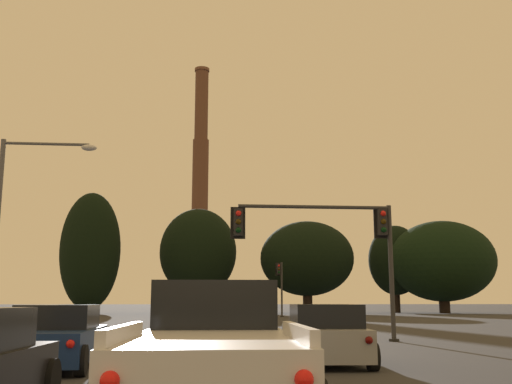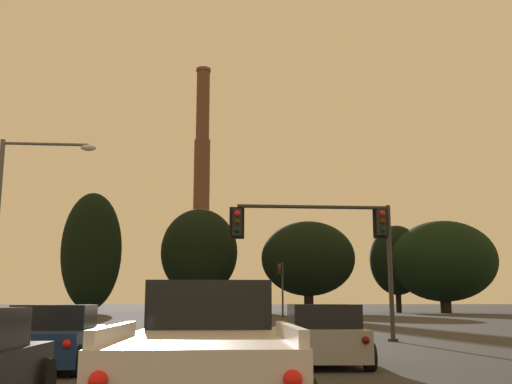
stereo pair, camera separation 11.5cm
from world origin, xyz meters
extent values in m
cube|color=silver|center=(0.33, 7.58, 0.66)|extent=(2.18, 5.47, 0.88)
cube|color=black|center=(0.39, 9.33, 1.46)|extent=(1.90, 1.86, 0.72)
cube|color=silver|center=(-0.65, 6.23, 1.18)|extent=(0.18, 2.43, 0.16)
cube|color=silver|center=(1.23, 6.16, 1.18)|extent=(0.18, 2.43, 0.16)
cylinder|color=black|center=(-0.57, 9.81, 0.40)|extent=(0.25, 0.81, 0.80)
cylinder|color=black|center=(1.39, 9.74, 0.40)|extent=(0.25, 0.81, 0.80)
sphere|color=red|center=(-0.58, 4.89, 0.85)|extent=(0.17, 0.17, 0.17)
sphere|color=red|center=(1.06, 4.83, 0.85)|extent=(0.17, 0.17, 0.17)
cube|color=gray|center=(3.19, 14.58, 0.53)|extent=(1.91, 4.08, 0.72)
cube|color=black|center=(3.17, 14.18, 1.16)|extent=(1.65, 1.97, 0.55)
cylinder|color=black|center=(2.43, 16.25, 0.30)|extent=(0.25, 0.61, 0.60)
cylinder|color=black|center=(4.11, 16.16, 0.30)|extent=(0.25, 0.61, 0.60)
cylinder|color=black|center=(2.27, 13.00, 0.30)|extent=(0.25, 0.61, 0.60)
cylinder|color=black|center=(3.95, 12.92, 0.30)|extent=(0.25, 0.61, 0.60)
sphere|color=#500705|center=(2.41, 12.60, 0.68)|extent=(0.17, 0.17, 0.17)
sphere|color=#500705|center=(3.77, 12.53, 0.68)|extent=(0.17, 0.17, 0.17)
cylinder|color=black|center=(-2.15, 9.42, 0.32)|extent=(0.24, 0.65, 0.64)
cube|color=navy|center=(-3.20, 14.30, 0.53)|extent=(1.98, 4.67, 0.70)
cube|color=black|center=(-3.21, 14.53, 1.15)|extent=(1.70, 2.26, 0.55)
cylinder|color=black|center=(-4.16, 16.17, 0.32)|extent=(0.24, 0.65, 0.64)
cylinder|color=black|center=(-2.40, 16.23, 0.32)|extent=(0.24, 0.65, 0.64)
cylinder|color=black|center=(-2.25, 12.44, 0.32)|extent=(0.24, 0.65, 0.64)
sphere|color=red|center=(-2.39, 12.01, 0.68)|extent=(0.17, 0.17, 0.17)
cylinder|color=#2D2D30|center=(7.91, 58.03, 2.63)|extent=(0.18, 0.18, 5.26)
cylinder|color=black|center=(7.91, 58.03, 0.05)|extent=(0.40, 0.40, 0.10)
cube|color=black|center=(7.62, 58.03, 4.59)|extent=(0.34, 0.34, 1.04)
cube|color=black|center=(7.62, 58.21, 4.59)|extent=(0.58, 0.03, 1.25)
sphere|color=red|center=(7.62, 57.84, 4.92)|extent=(0.22, 0.22, 0.22)
sphere|color=#352604|center=(7.62, 57.84, 4.59)|extent=(0.22, 0.22, 0.22)
sphere|color=black|center=(7.62, 57.84, 4.27)|extent=(0.22, 0.22, 0.22)
cylinder|color=#2D2D30|center=(7.50, 22.45, 2.62)|extent=(0.18, 0.18, 5.25)
cylinder|color=black|center=(7.50, 22.45, 0.05)|extent=(0.40, 0.40, 0.10)
cube|color=black|center=(7.21, 22.45, 4.58)|extent=(0.34, 0.34, 1.04)
cube|color=black|center=(7.21, 22.63, 4.58)|extent=(0.58, 0.03, 1.25)
sphere|color=red|center=(7.21, 22.26, 4.90)|extent=(0.22, 0.22, 0.22)
sphere|color=#352604|center=(7.21, 22.26, 4.58)|extent=(0.22, 0.22, 0.22)
sphere|color=black|center=(7.21, 22.26, 4.25)|extent=(0.22, 0.22, 0.22)
cylinder|color=#2D2D30|center=(4.52, 22.45, 5.15)|extent=(5.98, 0.14, 0.14)
sphere|color=#2D2D30|center=(7.50, 22.45, 5.15)|extent=(0.18, 0.18, 0.18)
cube|color=black|center=(1.53, 22.45, 4.51)|extent=(0.34, 0.34, 1.04)
cube|color=black|center=(1.53, 22.63, 4.51)|extent=(0.58, 0.03, 1.25)
sphere|color=red|center=(1.53, 22.26, 4.83)|extent=(0.22, 0.22, 0.22)
sphere|color=#352604|center=(1.53, 22.26, 4.51)|extent=(0.22, 0.22, 0.22)
sphere|color=black|center=(1.53, 22.26, 4.18)|extent=(0.22, 0.22, 0.22)
cylinder|color=#56565B|center=(-6.33, 24.24, 7.92)|extent=(3.46, 0.12, 0.12)
sphere|color=#56565B|center=(-8.06, 24.24, 7.92)|extent=(0.20, 0.20, 0.20)
ellipsoid|color=silver|center=(-4.60, 24.24, 7.80)|extent=(0.64, 0.36, 0.26)
cylinder|color=#523427|center=(-0.65, 137.09, 1.71)|extent=(6.98, 6.98, 3.41)
cylinder|color=brown|center=(-0.65, 137.09, 12.31)|extent=(4.36, 4.36, 17.81)
cylinder|color=brown|center=(-0.65, 137.09, 30.12)|extent=(3.75, 3.75, 17.81)
cylinder|color=brown|center=(-0.65, 137.09, 47.93)|extent=(3.14, 3.14, 17.81)
cylinder|color=brown|center=(-0.65, 137.09, 56.49)|extent=(3.52, 3.52, 0.70)
cylinder|color=black|center=(-13.58, 74.63, 1.11)|extent=(0.73, 0.73, 2.21)
ellipsoid|color=black|center=(-13.58, 74.63, 7.62)|extent=(7.30, 6.57, 14.42)
cylinder|color=black|center=(13.50, 75.48, 1.67)|extent=(1.20, 1.20, 3.33)
ellipsoid|color=black|center=(13.50, 75.48, 6.90)|extent=(11.98, 10.78, 9.51)
cylinder|color=black|center=(25.91, 77.84, 1.73)|extent=(0.73, 0.73, 3.45)
ellipsoid|color=black|center=(25.91, 77.84, 6.92)|extent=(7.26, 6.53, 9.25)
cylinder|color=black|center=(-0.40, 77.60, 1.77)|extent=(0.99, 0.99, 3.54)
ellipsoid|color=black|center=(-0.40, 77.60, 7.77)|extent=(9.91, 8.92, 11.28)
cylinder|color=black|center=(30.94, 74.49, 1.36)|extent=(1.36, 1.36, 2.73)
ellipsoid|color=black|center=(30.94, 74.49, 6.60)|extent=(13.63, 12.26, 10.33)
camera|label=1|loc=(0.18, -0.41, 1.51)|focal=42.00mm
camera|label=2|loc=(0.29, -0.42, 1.51)|focal=42.00mm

